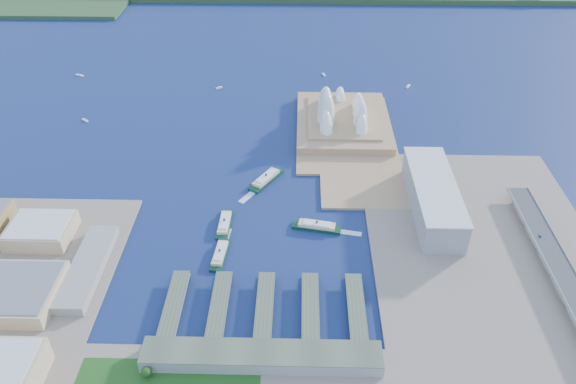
{
  "coord_description": "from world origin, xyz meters",
  "views": [
    {
      "loc": [
        44.33,
        -434.7,
        391.5
      ],
      "look_at": [
        31.33,
        89.42,
        18.0
      ],
      "focal_mm": 35.0,
      "sensor_mm": 36.0,
      "label": 1
    }
  ],
  "objects_px": {
    "toaster_building": "(433,197)",
    "ferry_a": "(224,222)",
    "ferry_b": "(266,177)",
    "ferry_c": "(220,253)",
    "opera_house": "(344,106)",
    "car_c": "(540,236)",
    "ferry_d": "(317,225)"
  },
  "relations": [
    {
      "from": "opera_house",
      "to": "ferry_c",
      "type": "relative_size",
      "value": 3.67
    },
    {
      "from": "ferry_a",
      "to": "ferry_d",
      "type": "bearing_deg",
      "value": 0.11
    },
    {
      "from": "ferry_a",
      "to": "car_c",
      "type": "distance_m",
      "value": 335.34
    },
    {
      "from": "ferry_c",
      "to": "toaster_building",
      "type": "bearing_deg",
      "value": -155.53
    },
    {
      "from": "ferry_a",
      "to": "ferry_d",
      "type": "relative_size",
      "value": 0.96
    },
    {
      "from": "opera_house",
      "to": "toaster_building",
      "type": "bearing_deg",
      "value": -65.77
    },
    {
      "from": "opera_house",
      "to": "toaster_building",
      "type": "distance_m",
      "value": 219.62
    },
    {
      "from": "ferry_b",
      "to": "ferry_d",
      "type": "relative_size",
      "value": 1.07
    },
    {
      "from": "opera_house",
      "to": "ferry_b",
      "type": "bearing_deg",
      "value": -125.53
    },
    {
      "from": "toaster_building",
      "to": "car_c",
      "type": "distance_m",
      "value": 117.22
    },
    {
      "from": "ferry_d",
      "to": "car_c",
      "type": "relative_size",
      "value": 11.87
    },
    {
      "from": "car_c",
      "to": "ferry_a",
      "type": "bearing_deg",
      "value": -4.74
    },
    {
      "from": "opera_house",
      "to": "toaster_building",
      "type": "height_order",
      "value": "opera_house"
    },
    {
      "from": "toaster_building",
      "to": "car_c",
      "type": "bearing_deg",
      "value": -30.41
    },
    {
      "from": "ferry_c",
      "to": "ferry_d",
      "type": "relative_size",
      "value": 0.92
    },
    {
      "from": "ferry_d",
      "to": "car_c",
      "type": "distance_m",
      "value": 233.57
    },
    {
      "from": "opera_house",
      "to": "toaster_building",
      "type": "relative_size",
      "value": 1.16
    },
    {
      "from": "ferry_a",
      "to": "car_c",
      "type": "xyz_separation_m",
      "value": [
        334.02,
        -27.72,
        10.66
      ]
    },
    {
      "from": "toaster_building",
      "to": "ferry_b",
      "type": "distance_m",
      "value": 200.86
    },
    {
      "from": "toaster_building",
      "to": "ferry_d",
      "type": "bearing_deg",
      "value": -165.63
    },
    {
      "from": "ferry_b",
      "to": "ferry_c",
      "type": "distance_m",
      "value": 144.78
    },
    {
      "from": "toaster_building",
      "to": "ferry_a",
      "type": "height_order",
      "value": "toaster_building"
    },
    {
      "from": "ferry_b",
      "to": "opera_house",
      "type": "bearing_deg",
      "value": 85.67
    },
    {
      "from": "opera_house",
      "to": "ferry_a",
      "type": "relative_size",
      "value": 3.52
    },
    {
      "from": "ferry_b",
      "to": "ferry_c",
      "type": "relative_size",
      "value": 1.16
    },
    {
      "from": "opera_house",
      "to": "ferry_b",
      "type": "xyz_separation_m",
      "value": [
        -101.92,
        -142.72,
        -26.6
      ]
    },
    {
      "from": "ferry_c",
      "to": "car_c",
      "type": "xyz_separation_m",
      "value": [
        332.86,
        22.59,
        10.87
      ]
    },
    {
      "from": "ferry_b",
      "to": "ferry_d",
      "type": "height_order",
      "value": "ferry_b"
    },
    {
      "from": "ferry_b",
      "to": "car_c",
      "type": "xyz_separation_m",
      "value": [
        292.92,
        -116.57,
        10.1
      ]
    },
    {
      "from": "ferry_b",
      "to": "toaster_building",
      "type": "bearing_deg",
      "value": 14.59
    },
    {
      "from": "opera_house",
      "to": "ferry_c",
      "type": "height_order",
      "value": "opera_house"
    },
    {
      "from": "toaster_building",
      "to": "opera_house",
      "type": "bearing_deg",
      "value": 114.23
    }
  ]
}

